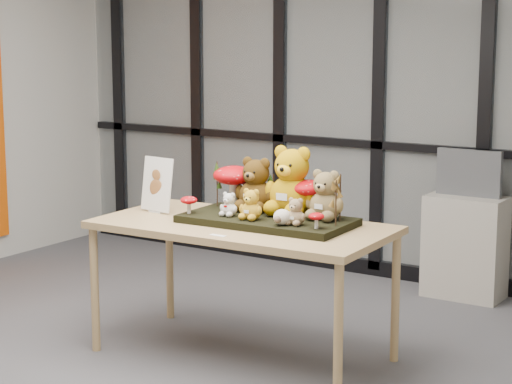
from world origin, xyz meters
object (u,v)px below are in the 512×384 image
Objects in this scene: mushroom_back_left at (234,184)px; bear_small_yellow at (251,203)px; mushroom_back_right at (308,196)px; diorama_tray at (267,220)px; display_table at (243,234)px; mushroom_front_right at (316,220)px; monitor at (469,173)px; plush_cream_hedgehog at (282,216)px; bear_beige_small at (296,210)px; bear_white_bow at (229,203)px; bear_pooh_yellow at (292,177)px; mushroom_front_left at (189,204)px; bear_brown_medium at (256,181)px; bear_tan_back at (326,192)px; cabinet at (465,247)px; sign_holder at (157,186)px.

bear_small_yellow is at bearing -41.17° from mushroom_back_left.
mushroom_back_left reaches higher than mushroom_back_right.
display_table is at bearing -153.43° from diorama_tray.
mushroom_front_right is at bearing -8.38° from display_table.
mushroom_back_right is at bearing 37.42° from diorama_tray.
display_table is 2.06m from monitor.
plush_cream_hedgehog is at bearing -174.44° from mushroom_front_right.
bear_white_bow is at bearing 177.46° from bear_beige_small.
mushroom_front_right reaches higher than display_table.
bear_beige_small is at bearing 33.85° from plush_cream_hedgehog.
bear_small_yellow is (0.09, -0.05, 0.21)m from display_table.
bear_pooh_yellow is 2.26× the size of bear_small_yellow.
bear_small_yellow is at bearing 6.83° from mushroom_front_left.
bear_pooh_yellow reaches higher than mushroom_front_left.
bear_white_bow is (-0.05, -0.22, -0.10)m from bear_brown_medium.
bear_pooh_yellow is at bearing -104.88° from monitor.
mushroom_back_left is (-0.18, 0.02, -0.04)m from bear_brown_medium.
display_table is 8.87× the size of bear_small_yellow.
bear_white_bow is 0.26m from mushroom_front_left.
bear_pooh_yellow is at bearing 174.18° from bear_tan_back.
cabinet is (0.58, 1.97, -0.58)m from bear_small_yellow.
plush_cream_hedgehog is at bearing -39.52° from diorama_tray.
bear_white_bow is at bearing 177.27° from mushroom_front_right.
bear_beige_small is 2.00m from monitor.
monitor is (0.35, 2.02, 0.01)m from plush_cream_hedgehog.
diorama_tray is at bearing 24.62° from bear_white_bow.
bear_pooh_yellow is 2.89× the size of bear_white_bow.
sign_holder is 2.40m from cabinet.
sign_holder is 0.46× the size of cabinet.
monitor is at bearing 78.13° from mushroom_back_right.
plush_cream_hedgehog reaches higher than cabinet.
plush_cream_hedgehog is (0.35, -0.27, -0.13)m from bear_brown_medium.
bear_brown_medium is 1.52× the size of mushroom_back_right.
bear_pooh_yellow is 0.24m from bear_tan_back.
bear_tan_back is 1.87× the size of bear_beige_small.
bear_brown_medium is 1.81× the size of bear_small_yellow.
plush_cream_hedgehog is (0.23, -0.03, -0.05)m from bear_small_yellow.
bear_white_bow is 0.46m from mushroom_back_right.
bear_small_yellow is (0.12, -0.24, -0.08)m from bear_brown_medium.
bear_brown_medium is at bearing -111.93° from monitor.
bear_beige_small is 1.73× the size of mushroom_front_right.
mushroom_back_right is (-0.07, 0.26, 0.03)m from bear_beige_small.
diorama_tray is 0.48m from mushroom_front_left.
sign_holder is at bearing -153.34° from mushroom_back_left.
mushroom_back_left is 0.79m from mushroom_front_right.
bear_white_bow is (-0.20, -0.10, 0.10)m from diorama_tray.
monitor is at bearing 68.91° from display_table.
bear_brown_medium is 1.98m from cabinet.
monitor is at bearing 78.19° from plush_cream_hedgehog.
display_table is 10.36× the size of bear_beige_small.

